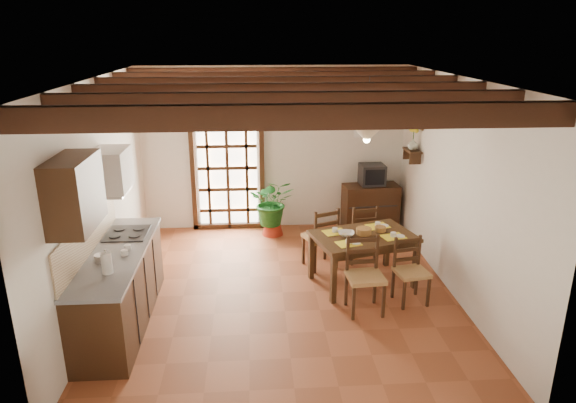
{
  "coord_description": "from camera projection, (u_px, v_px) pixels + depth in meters",
  "views": [
    {
      "loc": [
        -0.35,
        -6.13,
        3.33
      ],
      "look_at": [
        0.1,
        0.4,
        1.15
      ],
      "focal_mm": 32.0,
      "sensor_mm": 36.0,
      "label": 1
    }
  ],
  "objects": [
    {
      "name": "ground_plane",
      "position": [
        283.0,
        292.0,
        6.87
      ],
      "size": [
        5.0,
        5.0,
        0.0
      ],
      "primitive_type": "plane",
      "color": "brown"
    },
    {
      "name": "wall_shelf",
      "position": [
        412.0,
        153.0,
        8.05
      ],
      "size": [
        0.2,
        0.42,
        0.2
      ],
      "color": "#301C0F",
      "rests_on": "room_shell"
    },
    {
      "name": "dining_table",
      "position": [
        363.0,
        241.0,
        6.94
      ],
      "size": [
        1.51,
        1.19,
        0.72
      ],
      "rotation": [
        0.0,
        0.0,
        0.28
      ],
      "color": "#3B2613",
      "rests_on": "ground_plane"
    },
    {
      "name": "room_shell",
      "position": [
        282.0,
        161.0,
        6.3
      ],
      "size": [
        4.52,
        5.02,
        2.81
      ],
      "color": "silver",
      "rests_on": "ground_plane"
    },
    {
      "name": "shelf_vase",
      "position": [
        413.0,
        144.0,
        8.01
      ],
      "size": [
        0.15,
        0.15,
        0.15
      ],
      "primitive_type": "imported",
      "color": "#B2BFB2",
      "rests_on": "wall_shelf"
    },
    {
      "name": "shelf_flowers",
      "position": [
        414.0,
        131.0,
        7.94
      ],
      "size": [
        0.14,
        0.14,
        0.36
      ],
      "color": "yellow",
      "rests_on": "shelf_vase"
    },
    {
      "name": "range_hood",
      "position": [
        112.0,
        171.0,
        6.15
      ],
      "size": [
        0.38,
        0.6,
        0.54
      ],
      "color": "white",
      "rests_on": "room_shell"
    },
    {
      "name": "potted_plant",
      "position": [
        272.0,
        203.0,
        8.66
      ],
      "size": [
        1.99,
        1.73,
        2.14
      ],
      "primitive_type": "imported",
      "rotation": [
        0.0,
        0.0,
        -0.04
      ],
      "color": "#144C19",
      "rests_on": "ground_plane"
    },
    {
      "name": "kitchen_counter",
      "position": [
        120.0,
        287.0,
        6.03
      ],
      "size": [
        0.64,
        2.25,
        1.38
      ],
      "color": "#301C0F",
      "rests_on": "ground_plane"
    },
    {
      "name": "chair_far_left",
      "position": [
        321.0,
        248.0,
        7.55
      ],
      "size": [
        0.56,
        0.54,
        0.94
      ],
      "rotation": [
        0.0,
        0.0,
        3.53
      ],
      "color": "#A87C47",
      "rests_on": "ground_plane"
    },
    {
      "name": "upper_cabinet",
      "position": [
        74.0,
        193.0,
        4.92
      ],
      "size": [
        0.35,
        0.8,
        0.7
      ],
      "primitive_type": "cube",
      "color": "#301C0F",
      "rests_on": "room_shell"
    },
    {
      "name": "chair_near_left",
      "position": [
        364.0,
        289.0,
        6.34
      ],
      "size": [
        0.47,
        0.45,
        0.95
      ],
      "rotation": [
        0.0,
        0.0,
        0.08
      ],
      "color": "#A87C47",
      "rests_on": "ground_plane"
    },
    {
      "name": "framed_picture",
      "position": [
        420.0,
        118.0,
        7.88
      ],
      "size": [
        0.03,
        0.32,
        0.32
      ],
      "color": "brown",
      "rests_on": "room_shell"
    },
    {
      "name": "counter_items",
      "position": [
        117.0,
        246.0,
        5.96
      ],
      "size": [
        0.5,
        1.43,
        0.25
      ],
      "color": "black",
      "rests_on": "kitchen_counter"
    },
    {
      "name": "ceiling_beams",
      "position": [
        282.0,
        88.0,
        6.02
      ],
      "size": [
        4.5,
        4.34,
        0.2
      ],
      "color": "black",
      "rests_on": "room_shell"
    },
    {
      "name": "table_bowl",
      "position": [
        346.0,
        234.0,
        6.87
      ],
      "size": [
        0.25,
        0.25,
        0.05
      ],
      "primitive_type": "imported",
      "rotation": [
        0.0,
        0.0,
        -0.16
      ],
      "color": "white",
      "rests_on": "dining_table"
    },
    {
      "name": "french_door",
      "position": [
        227.0,
        163.0,
        8.77
      ],
      "size": [
        1.26,
        0.11,
        2.32
      ],
      "color": "white",
      "rests_on": "ground_plane"
    },
    {
      "name": "table_setting",
      "position": [
        364.0,
        235.0,
        6.92
      ],
      "size": [
        0.97,
        0.64,
        0.09
      ],
      "rotation": [
        0.0,
        0.0,
        0.28
      ],
      "color": "yellow",
      "rests_on": "dining_table"
    },
    {
      "name": "fuse_box",
      "position": [
        361.0,
        128.0,
        8.77
      ],
      "size": [
        0.25,
        0.03,
        0.32
      ],
      "primitive_type": "cube",
      "color": "white",
      "rests_on": "room_shell"
    },
    {
      "name": "plant_pot",
      "position": [
        273.0,
        228.0,
        8.8
      ],
      "size": [
        0.36,
        0.36,
        0.22
      ],
      "primitive_type": "cone",
      "color": "maroon",
      "rests_on": "ground_plane"
    },
    {
      "name": "crt_tv",
      "position": [
        372.0,
        175.0,
        8.77
      ],
      "size": [
        0.43,
        0.4,
        0.35
      ],
      "rotation": [
        0.0,
        0.0,
        0.05
      ],
      "color": "black",
      "rests_on": "sideboard"
    },
    {
      "name": "chair_near_right",
      "position": [
        410.0,
        283.0,
        6.56
      ],
      "size": [
        0.45,
        0.44,
        0.85
      ],
      "rotation": [
        0.0,
        0.0,
        0.18
      ],
      "color": "#A87C47",
      "rests_on": "ground_plane"
    },
    {
      "name": "pendant_lamp",
      "position": [
        367.0,
        134.0,
        6.58
      ],
      "size": [
        0.36,
        0.36,
        0.84
      ],
      "color": "black",
      "rests_on": "room_shell"
    },
    {
      "name": "chair_far_right",
      "position": [
        360.0,
        243.0,
        7.76
      ],
      "size": [
        0.47,
        0.45,
        0.91
      ],
      "rotation": [
        0.0,
        0.0,
        3.27
      ],
      "color": "#A87C47",
      "rests_on": "ground_plane"
    },
    {
      "name": "sideboard",
      "position": [
        370.0,
        207.0,
        8.96
      ],
      "size": [
        0.98,
        0.51,
        0.81
      ],
      "primitive_type": "cube",
      "rotation": [
        0.0,
        0.0,
        0.09
      ],
      "color": "#301C0F",
      "rests_on": "ground_plane"
    }
  ]
}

